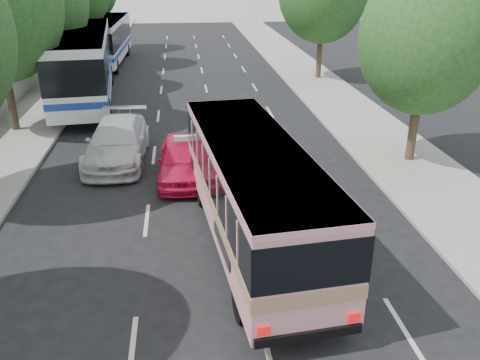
{
  "coord_description": "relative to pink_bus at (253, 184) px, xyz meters",
  "views": [
    {
      "loc": [
        -0.58,
        -10.79,
        7.74
      ],
      "look_at": [
        1.05,
        3.22,
        1.6
      ],
      "focal_mm": 38.0,
      "sensor_mm": 36.0,
      "label": 1
    }
  ],
  "objects": [
    {
      "name": "ground",
      "position": [
        -1.3,
        -2.15,
        -1.94
      ],
      "size": [
        120.0,
        120.0,
        0.0
      ],
      "primitive_type": "plane",
      "color": "black",
      "rests_on": "ground"
    },
    {
      "name": "sidewalk_left",
      "position": [
        -9.8,
        17.85,
        -1.86
      ],
      "size": [
        4.0,
        90.0,
        0.15
      ],
      "primitive_type": "cube",
      "color": "#9E998E",
      "rests_on": "ground"
    },
    {
      "name": "sidewalk_right",
      "position": [
        7.2,
        17.85,
        -1.88
      ],
      "size": [
        4.0,
        90.0,
        0.12
      ],
      "primitive_type": "cube",
      "color": "#9E998E",
      "rests_on": "ground"
    },
    {
      "name": "low_wall",
      "position": [
        -11.6,
        17.85,
        -1.04
      ],
      "size": [
        0.3,
        90.0,
        1.5
      ],
      "primitive_type": "cube",
      "color": "#9E998E",
      "rests_on": "sidewalk_left"
    },
    {
      "name": "tree_right_near",
      "position": [
        7.48,
        5.79,
        3.27
      ],
      "size": [
        5.1,
        5.1,
        7.95
      ],
      "color": "#38281E",
      "rests_on": "ground"
    },
    {
      "name": "pink_bus",
      "position": [
        0.0,
        0.0,
        0.0
      ],
      "size": [
        3.44,
        9.95,
        3.11
      ],
      "rotation": [
        0.0,
        0.0,
        0.1
      ],
      "color": "pink",
      "rests_on": "ground"
    },
    {
      "name": "pink_taxi",
      "position": [
        -1.98,
        5.17,
        -1.17
      ],
      "size": [
        1.92,
        4.54,
        1.53
      ],
      "primitive_type": "imported",
      "rotation": [
        0.0,
        0.0,
        -0.02
      ],
      "color": "#E3134A",
      "rests_on": "ground"
    },
    {
      "name": "white_pickup",
      "position": [
        -4.62,
        7.37,
        -1.11
      ],
      "size": [
        2.54,
        5.8,
        1.66
      ],
      "primitive_type": "imported",
      "rotation": [
        0.0,
        0.0,
        -0.04
      ],
      "color": "silver",
      "rests_on": "ground"
    },
    {
      "name": "tour_coach_front",
      "position": [
        -7.48,
        17.45,
        0.5
      ],
      "size": [
        4.28,
        13.74,
        4.05
      ],
      "rotation": [
        0.0,
        0.0,
        0.1
      ],
      "color": "white",
      "rests_on": "ground"
    },
    {
      "name": "tour_coach_rear",
      "position": [
        -7.6,
        29.36,
        0.14
      ],
      "size": [
        2.72,
        11.59,
        3.45
      ],
      "rotation": [
        0.0,
        0.0,
        -0.02
      ],
      "color": "silver",
      "rests_on": "ground"
    },
    {
      "name": "taxi_roof_sign",
      "position": [
        -1.98,
        5.17,
        -0.31
      ],
      "size": [
        0.55,
        0.19,
        0.18
      ],
      "primitive_type": "cube",
      "rotation": [
        0.0,
        0.0,
        -0.02
      ],
      "color": "silver",
      "rests_on": "pink_taxi"
    }
  ]
}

